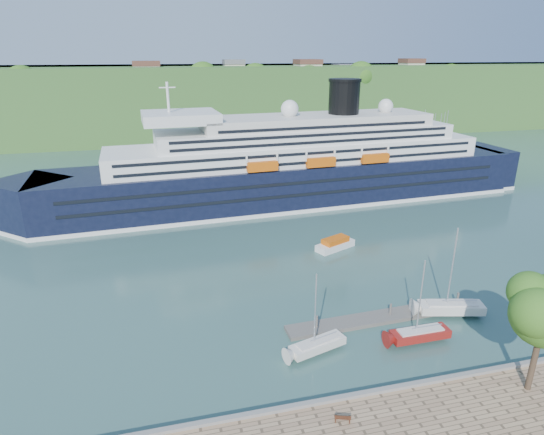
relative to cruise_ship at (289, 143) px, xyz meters
The scene contains 11 objects.
ground 57.03m from the cruise_ship, 96.54° to the right, with size 400.00×400.00×0.00m, color #2C4F49.
far_hillside 89.82m from the cruise_ship, 94.05° to the left, with size 400.00×50.00×24.00m, color #335E25.
quay_coping 57.00m from the cruise_ship, 96.51° to the right, with size 220.00×0.50×0.30m, color slate.
cruise_ship is the anchor object (origin of this frame).
park_bench 60.13m from the cruise_ship, 101.88° to the right, with size 1.33×0.54×0.85m, color #4D2716, non-canonical shape.
promenade_tree 58.72m from the cruise_ship, 85.23° to the right, with size 7.27×7.27×12.04m, color #2D6219, non-canonical shape.
floating_pontoon 45.49m from the cruise_ship, 93.61° to the right, with size 20.11×2.46×0.45m, color #67645C, non-canonical shape.
sailboat_white_near 49.60m from the cruise_ship, 102.59° to the right, with size 6.59×1.83×8.51m, color silver, non-canonical shape.
sailboat_red 49.25m from the cruise_ship, 89.69° to the right, with size 6.96×1.93×8.98m, color maroon, non-canonical shape.
sailboat_white_far 46.03m from the cruise_ship, 81.94° to the right, with size 7.99×2.22×10.32m, color silver, non-canonical shape.
tender_launch 26.52m from the cruise_ship, 88.71° to the right, with size 6.53×2.23×1.80m, color #CA540B, non-canonical shape.
Camera 1 is at (-18.07, -28.53, 28.46)m, focal length 30.00 mm.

